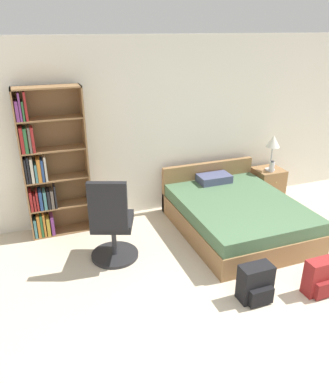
# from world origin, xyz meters

# --- Properties ---
(ground_plane) EXTENTS (14.00, 14.00, 0.00)m
(ground_plane) POSITION_xyz_m (0.00, 0.00, 0.00)
(ground_plane) COLOR beige
(wall_back) EXTENTS (9.00, 0.06, 2.60)m
(wall_back) POSITION_xyz_m (0.00, 3.23, 1.30)
(wall_back) COLOR silver
(wall_back) RESTS_ON ground_plane
(bookshelf) EXTENTS (0.84, 0.28, 2.02)m
(bookshelf) POSITION_xyz_m (-1.94, 2.99, 0.94)
(bookshelf) COLOR olive
(bookshelf) RESTS_ON ground_plane
(bed) EXTENTS (1.54, 1.96, 0.73)m
(bed) POSITION_xyz_m (0.49, 2.17, 0.25)
(bed) COLOR olive
(bed) RESTS_ON ground_plane
(office_chair) EXTENTS (0.63, 0.69, 1.14)m
(office_chair) POSITION_xyz_m (-1.32, 2.00, 0.50)
(office_chair) COLOR #232326
(office_chair) RESTS_ON ground_plane
(nightstand) EXTENTS (0.46, 0.45, 0.52)m
(nightstand) POSITION_xyz_m (1.56, 2.92, 0.26)
(nightstand) COLOR olive
(nightstand) RESTS_ON ground_plane
(table_lamp) EXTENTS (0.22, 0.22, 0.59)m
(table_lamp) POSITION_xyz_m (1.55, 2.88, 0.98)
(table_lamp) COLOR #B2B2B7
(table_lamp) RESTS_ON nightstand
(water_bottle) EXTENTS (0.08, 0.08, 0.18)m
(water_bottle) POSITION_xyz_m (1.53, 2.81, 0.61)
(water_bottle) COLOR silver
(water_bottle) RESTS_ON nightstand
(backpack_red) EXTENTS (0.36, 0.22, 0.41)m
(backpack_red) POSITION_xyz_m (0.65, 0.60, 0.20)
(backpack_red) COLOR maroon
(backpack_red) RESTS_ON ground_plane
(backpack_black) EXTENTS (0.35, 0.26, 0.41)m
(backpack_black) POSITION_xyz_m (-0.07, 0.76, 0.20)
(backpack_black) COLOR black
(backpack_black) RESTS_ON ground_plane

